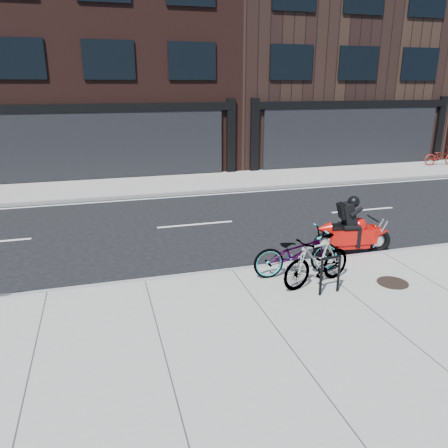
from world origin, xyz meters
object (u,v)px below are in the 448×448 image
object	(u,v)px
bicycle_rear	(317,261)
motorcycle	(356,231)
bike_rack	(330,272)
bicycle_far	(441,156)
bicycle_front	(297,252)
manhole_cover	(393,283)

from	to	relation	value
bicycle_rear	motorcycle	size ratio (longest dim) A/B	0.85
bike_rack	bicycle_far	world-z (taller)	bicycle_far
bike_rack	bicycle_far	size ratio (longest dim) A/B	0.45
motorcycle	bicycle_far	xyz separation A→B (m)	(11.16, 9.73, -0.04)
bicycle_front	bicycle_far	distance (m)	17.06
bicycle_front	bicycle_rear	distance (m)	0.60
bicycle_far	manhole_cover	size ratio (longest dim) A/B	2.70
motorcycle	bicycle_far	distance (m)	14.81
motorcycle	manhole_cover	world-z (taller)	motorcycle
bike_rack	bicycle_far	bearing A→B (deg)	42.09
motorcycle	manhole_cover	xyz separation A→B (m)	(-0.30, -1.98, -0.50)
bicycle_far	bike_rack	bearing A→B (deg)	139.36
bicycle_front	bicycle_far	size ratio (longest dim) A/B	1.14
manhole_cover	bicycle_front	bearing A→B (deg)	151.33
bike_rack	bicycle_front	distance (m)	1.06
bike_rack	bicycle_rear	distance (m)	0.47
bicycle_front	manhole_cover	size ratio (longest dim) A/B	3.07
bicycle_far	bicycle_rear	bearing A→B (deg)	138.10
bicycle_far	motorcycle	bearing A→B (deg)	138.37
bicycle_rear	motorcycle	distance (m)	2.47
bike_rack	bicycle_front	size ratio (longest dim) A/B	0.40
motorcycle	bicycle_front	bearing A→B (deg)	-147.81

